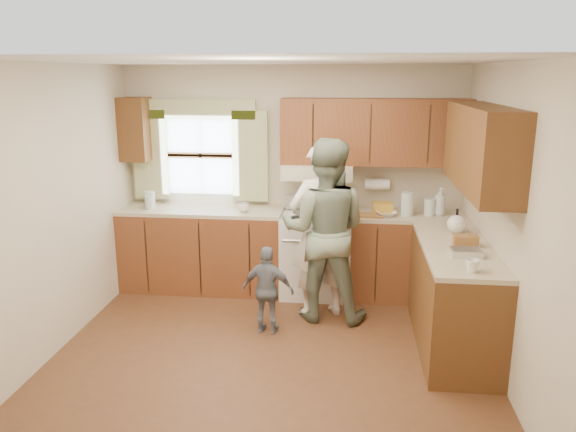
# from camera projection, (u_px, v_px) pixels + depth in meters

# --- Properties ---
(room) EXTENTS (3.80, 3.80, 3.80)m
(room) POSITION_uv_depth(u_px,v_px,m) (271.00, 216.00, 4.69)
(room) COLOR #512F19
(room) RESTS_ON ground
(kitchen_fixtures) EXTENTS (3.80, 2.25, 2.15)m
(kitchen_fixtures) POSITION_uv_depth(u_px,v_px,m) (345.00, 231.00, 5.76)
(kitchen_fixtures) COLOR #4D2410
(kitchen_fixtures) RESTS_ON ground
(stove) EXTENTS (0.76, 0.67, 1.07)m
(stove) POSITION_uv_depth(u_px,v_px,m) (316.00, 253.00, 6.23)
(stove) COLOR silver
(stove) RESTS_ON ground
(woman_left) EXTENTS (0.77, 0.67, 1.78)m
(woman_left) POSITION_uv_depth(u_px,v_px,m) (320.00, 231.00, 5.56)
(woman_left) COLOR white
(woman_left) RESTS_ON ground
(woman_right) EXTENTS (0.94, 0.76, 1.82)m
(woman_right) POSITION_uv_depth(u_px,v_px,m) (325.00, 230.00, 5.51)
(woman_right) COLOR #2A422A
(woman_right) RESTS_ON ground
(child) EXTENTS (0.52, 0.27, 0.85)m
(child) POSITION_uv_depth(u_px,v_px,m) (268.00, 290.00, 5.28)
(child) COLOR slate
(child) RESTS_ON ground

